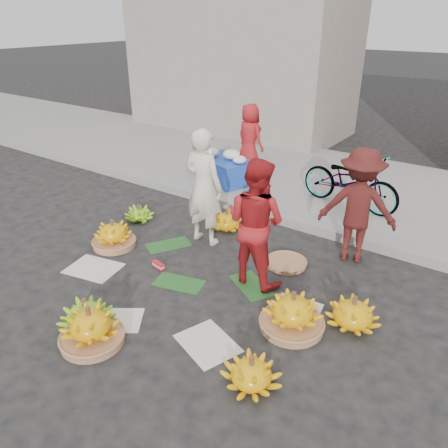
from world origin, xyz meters
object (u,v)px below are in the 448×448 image
Objects in this scene: bicycle at (350,181)px; vendor_cream at (204,187)px; flower_table at (225,168)px; banana_bunch_4 at (292,313)px; banana_bunch_0 at (113,235)px.

vendor_cream is at bearing 155.76° from bicycle.
banana_bunch_4 is at bearing -26.52° from flower_table.
banana_bunch_4 is (3.06, -0.16, 0.02)m from banana_bunch_0.
bicycle reaches higher than banana_bunch_4.
vendor_cream is at bearing 42.75° from banana_bunch_0.
bicycle is at bearing 23.56° from flower_table.
banana_bunch_4 reaches higher than banana_bunch_0.
banana_bunch_0 is 0.36× the size of bicycle.
flower_table reaches higher than banana_bunch_0.
flower_table is (-3.14, 3.16, 0.18)m from banana_bunch_4.
banana_bunch_4 is 3.46m from bicycle.
bicycle is (2.41, 3.21, 0.40)m from banana_bunch_0.
vendor_cream is at bearing 151.98° from banana_bunch_4.
vendor_cream reaches higher than banana_bunch_0.
banana_bunch_0 is 3.00m from flower_table.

